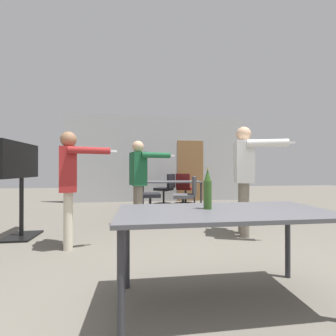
{
  "coord_description": "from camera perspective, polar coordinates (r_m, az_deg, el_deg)",
  "views": [
    {
      "loc": [
        -0.62,
        -1.5,
        1.08
      ],
      "look_at": [
        -0.13,
        2.39,
        1.1
      ],
      "focal_mm": 24.0,
      "sensor_mm": 36.0,
      "label": 1
    }
  ],
  "objects": [
    {
      "name": "person_center_tall",
      "position": [
        3.38,
        -23.72,
        -2.14
      ],
      "size": [
        0.81,
        0.55,
        1.6
      ],
      "rotation": [
        0.0,
        0.0,
        -1.31
      ],
      "color": "beige",
      "rests_on": "ground_plane"
    },
    {
      "name": "beer_bottle",
      "position": [
        1.91,
        10.03,
        -5.41
      ],
      "size": [
        0.07,
        0.07,
        0.34
      ],
      "color": "#2D511E",
      "rests_on": "conference_table_near"
    },
    {
      "name": "ground_plane",
      "position": [
        1.95,
        15.24,
        -33.97
      ],
      "size": [
        24.0,
        24.0,
        0.0
      ],
      "primitive_type": "plane",
      "color": "#666056"
    },
    {
      "name": "person_left_plaid",
      "position": [
        3.89,
        18.85,
        -0.48
      ],
      "size": [
        0.76,
        0.85,
        1.78
      ],
      "rotation": [
        0.0,
        0.0,
        -1.87
      ],
      "color": "slate",
      "rests_on": "ground_plane"
    },
    {
      "name": "conference_table_far",
      "position": [
        6.13,
        0.67,
        -4.03
      ],
      "size": [
        1.63,
        0.82,
        0.75
      ],
      "color": "#4C4C51",
      "rests_on": "ground_plane"
    },
    {
      "name": "conference_table_near",
      "position": [
        1.92,
        14.06,
        -12.43
      ],
      "size": [
        1.71,
        0.79,
        0.75
      ],
      "color": "#4C4C51",
      "rests_on": "ground_plane"
    },
    {
      "name": "office_chair_far_left",
      "position": [
        6.84,
        -0.56,
        -5.67
      ],
      "size": [
        0.68,
        0.67,
        0.93
      ],
      "rotation": [
        0.0,
        0.0,
        0.95
      ],
      "color": "black",
      "rests_on": "ground_plane"
    },
    {
      "name": "office_chair_side_rolled",
      "position": [
        5.22,
        -5.39,
        -7.28
      ],
      "size": [
        0.55,
        0.52,
        0.94
      ],
      "rotation": [
        0.0,
        0.0,
        4.71
      ],
      "color": "black",
      "rests_on": "ground_plane"
    },
    {
      "name": "person_far_watching",
      "position": [
        4.22,
        -7.45,
        -1.84
      ],
      "size": [
        0.84,
        0.61,
        1.61
      ],
      "rotation": [
        0.0,
        0.0,
        -1.31
      ],
      "color": "slate",
      "rests_on": "ground_plane"
    },
    {
      "name": "office_chair_far_right",
      "position": [
        6.95,
        4.3,
        -5.51
      ],
      "size": [
        0.65,
        0.67,
        0.94
      ],
      "rotation": [
        0.0,
        0.0,
        5.76
      ],
      "color": "black",
      "rests_on": "ground_plane"
    },
    {
      "name": "tv_screen",
      "position": [
        4.25,
        -33.2,
        -2.38
      ],
      "size": [
        0.44,
        1.07,
        1.5
      ],
      "rotation": [
        0.0,
        0.0,
        1.57
      ],
      "color": "black",
      "rests_on": "ground_plane"
    },
    {
      "name": "back_wall",
      "position": [
        7.58,
        -2.32,
        2.33
      ],
      "size": [
        6.05,
        0.12,
        2.87
      ],
      "color": "#B2B5B7",
      "rests_on": "ground_plane"
    },
    {
      "name": "office_chair_near_pushed",
      "position": [
        5.3,
        4.69,
        -7.43
      ],
      "size": [
        0.58,
        0.52,
        0.91
      ],
      "rotation": [
        0.0,
        0.0,
        1.43
      ],
      "color": "black",
      "rests_on": "ground_plane"
    }
  ]
}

